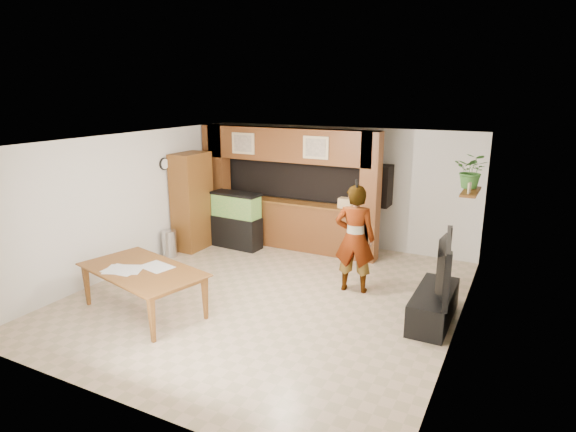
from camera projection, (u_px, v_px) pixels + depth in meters
The scene contains 22 objects.
floor at pixel (268, 296), 8.12m from camera, with size 6.50×6.50×0.00m, color tan.
ceiling at pixel (266, 141), 7.46m from camera, with size 6.50×6.50×0.00m, color white.
wall_back at pixel (340, 186), 10.59m from camera, with size 6.00×6.00×0.00m, color silver.
wall_left at pixel (129, 202), 9.11m from camera, with size 6.50×6.50×0.00m, color silver.
wall_right at pixel (461, 248), 6.47m from camera, with size 6.50×6.50×0.00m, color silver.
partition at pixel (289, 187), 10.47m from camera, with size 4.20×0.99×2.60m.
wall_clock at pixel (164, 164), 9.80m from camera, with size 0.05×0.25×0.25m.
wall_shelf at pixel (471, 192), 8.11m from camera, with size 0.25×0.90×0.04m, color brown.
pantry_cabinet at pixel (192, 201), 10.32m from camera, with size 0.52×0.85×2.08m, color brown.
trash_can at pixel (169, 243), 9.97m from camera, with size 0.30×0.30×0.56m, color #B2B2B7.
aquarium at pixel (236, 221), 10.47m from camera, with size 1.11×0.42×1.23m.
tv_stand at pixel (433, 306), 7.19m from camera, with size 0.52×1.43×0.48m, color black.
television at pixel (437, 265), 7.02m from camera, with size 1.45×0.19×0.83m, color black.
photo_frame at pixel (469, 188), 7.87m from camera, with size 0.03×0.13×0.18m, color tan.
potted_plant at pixel (472, 171), 8.22m from camera, with size 0.55×0.48×0.61m, color #38712D.
person at pixel (355, 239), 8.11m from camera, with size 0.68×0.45×1.87m, color #8F6E4E.
microphone at pixel (357, 184), 7.70m from camera, with size 0.03×0.03×0.16m, color black.
dining_table at pixel (142, 291), 7.43m from camera, with size 2.02×1.13×0.71m, color brown.
newspaper_a at pixel (122, 270), 7.31m from camera, with size 0.52×0.38×0.01m, color silver.
newspaper_b at pixel (124, 269), 7.33m from camera, with size 0.55×0.40×0.01m, color silver.
newspaper_c at pixel (157, 267), 7.44m from camera, with size 0.50×0.36×0.01m, color silver.
counter_box at pixel (346, 203), 9.74m from camera, with size 0.30×0.20×0.20m, color tan.
Camera 1 is at (3.71, -6.53, 3.38)m, focal length 30.00 mm.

